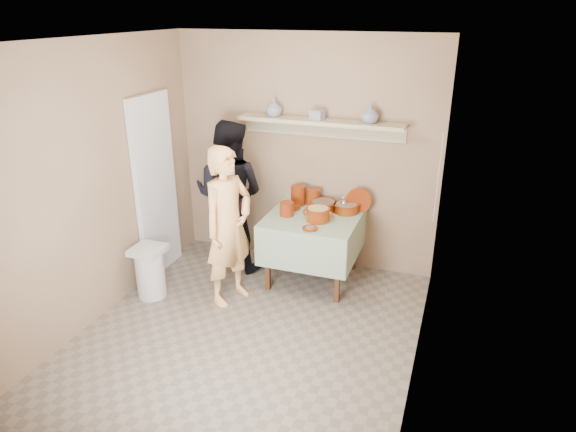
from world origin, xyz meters
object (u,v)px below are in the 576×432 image
at_px(trash_bin, 150,271).
at_px(cazuela_rice, 318,213).
at_px(person_cook, 228,227).
at_px(person_helper, 229,195).
at_px(serving_table, 313,226).

bearing_deg(trash_bin, cazuela_rice, 26.69).
distance_m(person_cook, cazuela_rice, 0.94).
xyz_separation_m(person_helper, trash_bin, (-0.48, -0.94, -0.57)).
height_order(person_helper, cazuela_rice, person_helper).
height_order(person_helper, trash_bin, person_helper).
bearing_deg(person_helper, trash_bin, 63.04).
xyz_separation_m(cazuela_rice, trash_bin, (-1.57, -0.79, -0.56)).
relative_size(person_cook, trash_bin, 2.91).
distance_m(person_cook, person_helper, 0.79).
bearing_deg(serving_table, person_helper, 177.75).
height_order(person_cook, trash_bin, person_cook).
bearing_deg(person_cook, cazuela_rice, -33.00).
xyz_separation_m(serving_table, trash_bin, (-1.48, -0.90, -0.36)).
relative_size(serving_table, trash_bin, 1.74).
xyz_separation_m(person_cook, trash_bin, (-0.81, -0.23, -0.53)).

